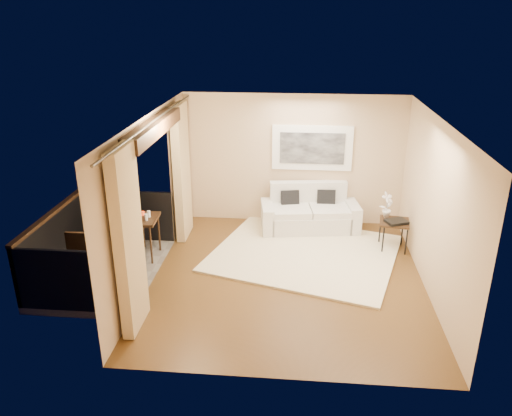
# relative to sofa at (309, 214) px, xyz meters

# --- Properties ---
(floor) EXTENTS (5.00, 5.00, 0.00)m
(floor) POSITION_rel_sofa_xyz_m (-0.37, -2.09, -0.33)
(floor) COLOR brown
(floor) RESTS_ON ground
(room_shell) EXTENTS (5.00, 6.40, 5.00)m
(room_shell) POSITION_rel_sofa_xyz_m (-2.50, -2.09, 2.19)
(room_shell) COLOR white
(room_shell) RESTS_ON ground
(balcony) EXTENTS (1.81, 2.60, 1.17)m
(balcony) POSITION_rel_sofa_xyz_m (-3.68, -2.09, -0.16)
(balcony) COLOR #605B56
(balcony) RESTS_ON ground
(curtains) EXTENTS (0.16, 4.80, 2.64)m
(curtains) POSITION_rel_sofa_xyz_m (-2.48, -2.09, 1.00)
(curtains) COLOR #D0B480
(curtains) RESTS_ON ground
(artwork) EXTENTS (1.62, 0.07, 0.92)m
(artwork) POSITION_rel_sofa_xyz_m (0.01, 0.37, 1.29)
(artwork) COLOR white
(artwork) RESTS_ON room_shell
(rug) EXTENTS (3.86, 3.58, 0.04)m
(rug) POSITION_rel_sofa_xyz_m (-0.08, -1.17, -0.31)
(rug) COLOR #F6EBC6
(rug) RESTS_ON floor
(sofa) EXTENTS (2.05, 1.10, 0.94)m
(sofa) POSITION_rel_sofa_xyz_m (0.00, 0.00, 0.00)
(sofa) COLOR silver
(sofa) RESTS_ON floor
(side_table) EXTENTS (0.60, 0.60, 0.57)m
(side_table) POSITION_rel_sofa_xyz_m (1.56, -0.81, 0.18)
(side_table) COLOR #311D10
(side_table) RESTS_ON floor
(tray) EXTENTS (0.46, 0.41, 0.05)m
(tray) POSITION_rel_sofa_xyz_m (1.58, -0.89, 0.27)
(tray) COLOR black
(tray) RESTS_ON side_table
(orchid) EXTENTS (0.32, 0.30, 0.50)m
(orchid) POSITION_rel_sofa_xyz_m (1.43, -0.63, 0.49)
(orchid) COLOR white
(orchid) RESTS_ON side_table
(bistro_table) EXTENTS (0.68, 0.68, 0.76)m
(bistro_table) POSITION_rel_sofa_xyz_m (-3.06, -1.52, 0.35)
(bistro_table) COLOR #311D10
(bistro_table) RESTS_ON balcony
(balcony_chair_far) EXTENTS (0.44, 0.45, 0.95)m
(balcony_chair_far) POSITION_rel_sofa_xyz_m (-3.28, -1.42, 0.22)
(balcony_chair_far) COLOR #311D10
(balcony_chair_far) RESTS_ON balcony
(balcony_chair_near) EXTENTS (0.45, 0.45, 1.02)m
(balcony_chair_near) POSITION_rel_sofa_xyz_m (-3.61, -2.87, 0.26)
(balcony_chair_near) COLOR #311D10
(balcony_chair_near) RESTS_ON balcony
(ice_bucket) EXTENTS (0.18, 0.18, 0.20)m
(ice_bucket) POSITION_rel_sofa_xyz_m (-3.19, -1.40, 0.53)
(ice_bucket) COLOR silver
(ice_bucket) RESTS_ON bistro_table
(candle) EXTENTS (0.06, 0.06, 0.07)m
(candle) POSITION_rel_sofa_xyz_m (-3.02, -1.39, 0.47)
(candle) COLOR #F93E16
(candle) RESTS_ON bistro_table
(vase) EXTENTS (0.04, 0.04, 0.18)m
(vase) POSITION_rel_sofa_xyz_m (-3.06, -1.75, 0.52)
(vase) COLOR silver
(vase) RESTS_ON bistro_table
(glass_a) EXTENTS (0.06, 0.06, 0.12)m
(glass_a) POSITION_rel_sofa_xyz_m (-2.89, -1.63, 0.49)
(glass_a) COLOR white
(glass_a) RESTS_ON bistro_table
(glass_b) EXTENTS (0.06, 0.06, 0.12)m
(glass_b) POSITION_rel_sofa_xyz_m (-2.89, -1.47, 0.49)
(glass_b) COLOR white
(glass_b) RESTS_ON bistro_table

